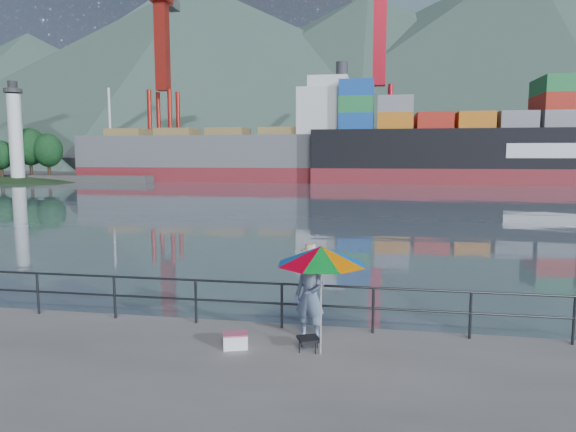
# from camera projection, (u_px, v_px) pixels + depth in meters

# --- Properties ---
(harbor_water) EXTENTS (500.00, 280.00, 0.00)m
(harbor_water) POSITION_uv_depth(u_px,v_px,m) (358.00, 170.00, 137.47)
(harbor_water) COLOR #4D5D69
(harbor_water) RESTS_ON ground
(far_dock) EXTENTS (200.00, 40.00, 0.40)m
(far_dock) POSITION_uv_depth(u_px,v_px,m) (403.00, 176.00, 99.57)
(far_dock) COLOR #514F4C
(far_dock) RESTS_ON ground
(guardrail) EXTENTS (22.00, 0.06, 1.03)m
(guardrail) POSITION_uv_depth(u_px,v_px,m) (155.00, 299.00, 11.87)
(guardrail) COLOR #2D3033
(guardrail) RESTS_ON ground
(mountains) EXTENTS (600.00, 332.80, 80.00)m
(mountains) POSITION_uv_depth(u_px,v_px,m) (466.00, 75.00, 202.80)
(mountains) COLOR #385147
(mountains) RESTS_ON ground
(port_cranes) EXTENTS (116.00, 28.00, 38.40)m
(port_cranes) POSITION_uv_depth(u_px,v_px,m) (537.00, 82.00, 85.32)
(port_cranes) COLOR red
(port_cranes) RESTS_ON ground
(container_stacks) EXTENTS (58.00, 8.40, 7.80)m
(container_stacks) POSITION_uv_depth(u_px,v_px,m) (533.00, 158.00, 96.02)
(container_stacks) COLOR orange
(container_stacks) RESTS_ON ground
(fisherman) EXTENTS (0.80, 0.67, 1.87)m
(fisherman) POSITION_uv_depth(u_px,v_px,m) (310.00, 296.00, 10.58)
(fisherman) COLOR navy
(fisherman) RESTS_ON ground
(beach_umbrella) EXTENTS (2.15, 2.15, 2.12)m
(beach_umbrella) POSITION_uv_depth(u_px,v_px,m) (321.00, 255.00, 9.68)
(beach_umbrella) COLOR white
(beach_umbrella) RESTS_ON ground
(folding_stool) EXTENTS (0.52, 0.52, 0.26)m
(folding_stool) POSITION_uv_depth(u_px,v_px,m) (309.00, 344.00, 10.07)
(folding_stool) COLOR black
(folding_stool) RESTS_ON ground
(cooler_bag) EXTENTS (0.55, 0.45, 0.28)m
(cooler_bag) POSITION_uv_depth(u_px,v_px,m) (235.00, 341.00, 10.20)
(cooler_bag) COLOR white
(cooler_bag) RESTS_ON ground
(fishing_rod) EXTENTS (0.53, 1.56, 1.15)m
(fishing_rod) POSITION_uv_depth(u_px,v_px,m) (308.00, 325.00, 11.60)
(fishing_rod) COLOR black
(fishing_rod) RESTS_ON ground
(bulk_carrier) EXTENTS (49.32, 8.54, 14.50)m
(bulk_carrier) POSITION_uv_depth(u_px,v_px,m) (242.00, 154.00, 82.16)
(bulk_carrier) COLOR maroon
(bulk_carrier) RESTS_ON ground
(container_ship) EXTENTS (63.69, 10.61, 18.10)m
(container_ship) POSITION_uv_depth(u_px,v_px,m) (547.00, 142.00, 73.68)
(container_ship) COLOR maroon
(container_ship) RESTS_ON ground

